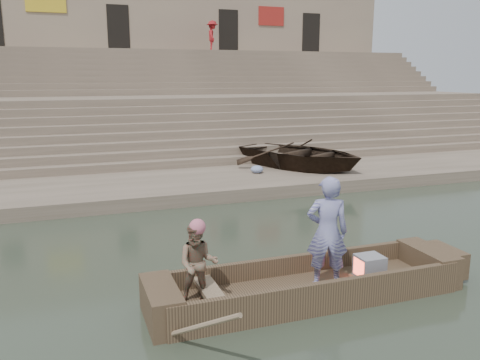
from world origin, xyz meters
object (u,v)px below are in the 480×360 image
rowing_man (198,264)px  standing_man (327,232)px  television (369,266)px  pedestrian (212,36)px  beached_rowboat (301,154)px  main_rowboat (307,292)px

rowing_man → standing_man: bearing=15.5°
television → pedestrian: size_ratio=0.25×
television → pedestrian: pedestrian is taller
beached_rowboat → rowing_man: bearing=-154.1°
rowing_man → beached_rowboat: size_ratio=0.27×
pedestrian → rowing_man: bearing=178.3°
rowing_man → beached_rowboat: rowing_man is taller
standing_man → pedestrian: bearing=-80.2°
rowing_man → pedestrian: pedestrian is taller
main_rowboat → pedestrian: (5.18, 23.13, 6.01)m
rowing_man → television: bearing=17.1°
rowing_man → main_rowboat: bearing=17.1°
main_rowboat → television: (1.24, -0.00, 0.31)m
television → beached_rowboat: size_ratio=0.09×
standing_man → rowing_man: 2.28m
main_rowboat → standing_man: bearing=-11.5°
main_rowboat → beached_rowboat: beached_rowboat is taller
main_rowboat → pedestrian: bearing=77.4°
rowing_man → pedestrian: (7.13, 23.13, 5.23)m
main_rowboat → rowing_man: bearing=179.9°
main_rowboat → beached_rowboat: (4.43, 9.22, 0.80)m
pedestrian → beached_rowboat: bearing=-167.7°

